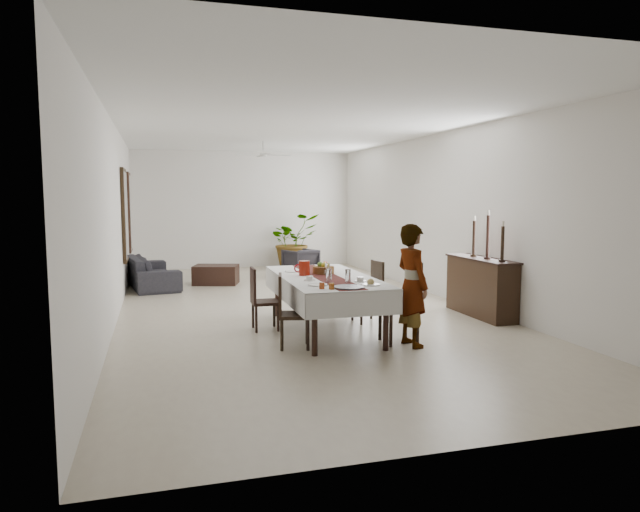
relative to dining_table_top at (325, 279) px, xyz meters
The scene contains 87 objects.
floor 2.07m from the dining_table_top, 89.60° to the left, with size 6.00×12.00×0.00m, color beige.
ceiling 3.09m from the dining_table_top, 89.60° to the left, with size 6.00×12.00×0.02m, color white.
wall_back 7.96m from the dining_table_top, 89.90° to the left, with size 6.00×0.02×3.20m, color white.
wall_front 4.17m from the dining_table_top, 89.81° to the right, with size 6.00×0.02×3.20m, color white.
wall_left 3.64m from the dining_table_top, 147.31° to the left, with size 0.02×12.00×3.20m, color white.
wall_right 3.66m from the dining_table_top, 32.46° to the left, with size 0.02×12.00×3.20m, color white.
dining_table_top is the anchor object (origin of this frame).
table_leg_fl 1.37m from the dining_table_top, 111.95° to the right, with size 0.08×0.08×0.75m, color black.
table_leg_fr 1.37m from the dining_table_top, 69.75° to the right, with size 0.08×0.08×0.75m, color black.
table_leg_bl 1.37m from the dining_table_top, 110.25° to the left, with size 0.08×0.08×0.75m, color black.
table_leg_br 1.37m from the dining_table_top, 68.05° to the left, with size 0.08×0.08×0.75m, color black.
tablecloth_top 0.03m from the dining_table_top, ahead, with size 1.27×2.77×0.01m, color white.
tablecloth_drape_left 0.64m from the dining_table_top, behind, with size 0.01×2.77×0.32m, color silver.
tablecloth_drape_right 0.64m from the dining_table_top, ahead, with size 0.01×2.77×0.32m, color silver.
tablecloth_drape_near 1.38m from the dining_table_top, 90.85° to the right, with size 1.27×0.01×0.32m, color silver.
tablecloth_drape_far 1.38m from the dining_table_top, 89.15° to the left, with size 1.27×0.01×0.32m, color silver.
table_runner 0.04m from the dining_table_top, behind, with size 0.38×2.68×0.00m, color maroon.
red_pitcher 0.35m from the dining_table_top, 148.19° to the left, with size 0.16×0.16×0.21m, color maroon.
pitcher_handle 0.42m from the dining_table_top, 155.03° to the left, with size 0.13×0.13×0.02m, color #9A0B13.
wine_glass_near 0.72m from the dining_table_top, 80.39° to the right, with size 0.08×0.08×0.18m, color silver.
wine_glass_mid 0.61m from the dining_table_top, 101.15° to the right, with size 0.08×0.08×0.18m, color silver.
wine_glass_far 0.15m from the dining_table_top, 44.15° to the left, with size 0.08×0.08×0.18m, color white.
teacup_right 0.72m from the dining_table_top, 64.28° to the right, with size 0.10×0.10×0.06m, color silver.
saucer_right 0.72m from the dining_table_top, 64.28° to the right, with size 0.16×0.16×0.01m, color silver.
teacup_left 0.50m from the dining_table_top, 131.45° to the right, with size 0.10×0.10×0.06m, color white.
saucer_left 0.50m from the dining_table_top, 131.45° to the right, with size 0.16×0.16×0.01m, color white.
plate_near_right 1.03m from the dining_table_top, 70.71° to the right, with size 0.26×0.26×0.02m, color silver.
bread_near_right 1.03m from the dining_table_top, 70.71° to the right, with size 0.10×0.10×0.10m, color tan.
plate_near_left 0.87m from the dining_table_top, 112.65° to the right, with size 0.26×0.26×0.02m, color silver.
plate_far_left 0.68m from the dining_table_top, 119.34° to the left, with size 0.26×0.26×0.02m, color white.
serving_tray 1.13m from the dining_table_top, 90.85° to the right, with size 0.39×0.39×0.02m, color #414146.
jam_jar_a 1.19m from the dining_table_top, 102.36° to the right, with size 0.07×0.07×0.08m, color #9A4B16.
jam_jar_b 1.15m from the dining_table_top, 108.27° to the right, with size 0.07×0.07×0.08m, color #9B3D16.
fruit_basket 0.29m from the dining_table_top, 77.84° to the left, with size 0.32×0.32×0.11m, color brown.
fruit_red 0.35m from the dining_table_top, 72.65° to the left, with size 0.10×0.10×0.10m, color #A51C10.
fruit_green 0.35m from the dining_table_top, 87.10° to the left, with size 0.09×0.09×0.09m, color #538527.
fruit_yellow 0.28m from the dining_table_top, 75.11° to the left, with size 0.09×0.09×0.09m, color gold.
chair_right_near_seat 1.22m from the dining_table_top, 49.27° to the right, with size 0.47×0.47×0.05m, color black.
chair_right_near_leg_fl 1.56m from the dining_table_top, 48.52° to the right, with size 0.05×0.05×0.46m, color black.
chair_right_near_leg_fr 1.32m from the dining_table_top, 36.25° to the right, with size 0.05×0.05×0.46m, color black.
chair_right_near_leg_bl 1.35m from the dining_table_top, 61.90° to the right, with size 0.05×0.05×0.46m, color black.
chair_right_near_leg_br 1.07m from the dining_table_top, 50.46° to the right, with size 0.05×0.05×0.46m, color black.
chair_right_near_back 1.34m from the dining_table_top, 42.37° to the right, with size 0.47×0.04×0.60m, color black.
chair_right_far_seat 0.98m from the dining_table_top, 27.48° to the left, with size 0.41×0.41×0.05m, color black.
chair_right_far_leg_fl 1.18m from the dining_table_top, 15.28° to the left, with size 0.04×0.04×0.40m, color black.
chair_right_far_leg_fr 1.27m from the dining_table_top, 32.05° to the left, with size 0.04×0.04×0.40m, color black.
chair_right_far_leg_bl 0.91m from the dining_table_top, 20.08° to the left, with size 0.04×0.04×0.40m, color black.
chair_right_far_leg_br 1.03m from the dining_table_top, 42.25° to the left, with size 0.04×0.04×0.40m, color black.
chair_right_far_back 1.09m from the dining_table_top, 23.76° to the left, with size 0.41×0.04×0.52m, color black.
chair_left_near_seat 1.05m from the dining_table_top, 129.89° to the right, with size 0.41×0.41×0.05m, color black.
chair_left_near_leg_fl 1.11m from the dining_table_top, 143.69° to the right, with size 0.04×0.04×0.40m, color black.
chair_left_near_leg_fr 1.35m from the dining_table_top, 133.28° to the right, with size 0.04×0.04×0.40m, color black.
chair_left_near_leg_bl 0.96m from the dining_table_top, 124.52° to the right, with size 0.04×0.04×0.40m, color black.
chair_left_near_leg_br 1.23m from the dining_table_top, 117.91° to the right, with size 0.04×0.04×0.40m, color black.
chair_left_near_back 1.09m from the dining_table_top, 138.63° to the right, with size 0.41×0.04×0.52m, color black.
chair_left_far_seat 0.96m from the dining_table_top, 157.92° to the left, with size 0.39×0.39×0.04m, color black.
chair_left_far_leg_fl 1.24m from the dining_table_top, 153.14° to the left, with size 0.04×0.04×0.39m, color black.
chair_left_far_leg_fr 1.16m from the dining_table_top, 169.97° to the left, with size 0.04×0.04×0.39m, color black.
chair_left_far_leg_bl 1.01m from the dining_table_top, 143.21° to the left, with size 0.04×0.04×0.39m, color black.
chair_left_far_leg_br 0.90m from the dining_table_top, 165.63° to the left, with size 0.04×0.04×0.39m, color black.
chair_left_far_back 1.06m from the dining_table_top, 161.45° to the left, with size 0.39×0.04×0.50m, color black.
woman 1.40m from the dining_table_top, 51.48° to the right, with size 0.59×0.39×1.62m, color gray.
sideboard_body 2.83m from the dining_table_top, ahead, with size 0.41×1.56×0.93m, color black.
sideboard_top 2.82m from the dining_table_top, ahead, with size 0.46×1.62×0.03m, color black.
candlestick_near_base 2.81m from the dining_table_top, ahead, with size 0.10×0.10×0.03m, color black.
candlestick_near_shaft 2.84m from the dining_table_top, ahead, with size 0.05×0.05×0.52m, color black.
candlestick_near_candle 2.91m from the dining_table_top, ahead, with size 0.04×0.04×0.08m, color silver.
candlestick_mid_base 2.81m from the dining_table_top, ahead, with size 0.10×0.10×0.03m, color black.
candlestick_mid_shaft 2.85m from the dining_table_top, ahead, with size 0.05×0.05×0.67m, color black.
candlestick_mid_candle 2.95m from the dining_table_top, ahead, with size 0.04×0.04×0.08m, color beige.
candlestick_far_base 2.86m from the dining_table_top, 12.00° to the left, with size 0.10×0.10×0.03m, color black.
candlestick_far_shaft 2.90m from the dining_table_top, 12.00° to the left, with size 0.05×0.05×0.57m, color black.
candlestick_far_candle 2.97m from the dining_table_top, 12.00° to the left, with size 0.04×0.04×0.08m, color white.
sofa 5.60m from the dining_table_top, 116.15° to the left, with size 2.27×0.89×0.66m, color #2C2A2F.
armchair 6.02m from the dining_table_top, 79.37° to the left, with size 0.71×0.73×0.66m, color #2A262C.
coffee_table 5.14m from the dining_table_top, 102.24° to the left, with size 0.96×0.64×0.43m, color black.
potted_plant 7.40m from the dining_table_top, 80.32° to the left, with size 1.35×1.17×1.50m, color #2B4F1F.
mirror_frame_near 5.13m from the dining_table_top, 125.59° to the left, with size 0.06×1.05×1.85m, color black.
mirror_glass_near 5.11m from the dining_table_top, 125.27° to the left, with size 0.01×0.90×1.70m, color silver.
mirror_frame_far 6.93m from the dining_table_top, 115.36° to the left, with size 0.06×1.05×1.85m, color black.
mirror_glass_far 6.91m from the dining_table_top, 115.10° to the left, with size 0.01×0.90×1.70m, color white.
fan_rod 5.44m from the dining_table_top, 89.84° to the left, with size 0.04×0.04×0.20m, color silver.
fan_hub 5.36m from the dining_table_top, 89.84° to the left, with size 0.16×0.16×0.08m, color white.
fan_blade_n 5.68m from the dining_table_top, 89.85° to the left, with size 0.10×0.55×0.01m, color silver.
fan_blade_s 5.04m from the dining_table_top, 89.83° to the left, with size 0.10×0.55×0.01m, color silver.
fan_blade_e 5.37m from the dining_table_top, 85.77° to the left, with size 0.55×0.10×0.01m, color silver.
fan_blade_w 5.37m from the dining_table_top, 93.92° to the left, with size 0.55×0.10×0.01m, color white.
Camera 1 is at (-2.34, -9.80, 1.98)m, focal length 32.00 mm.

